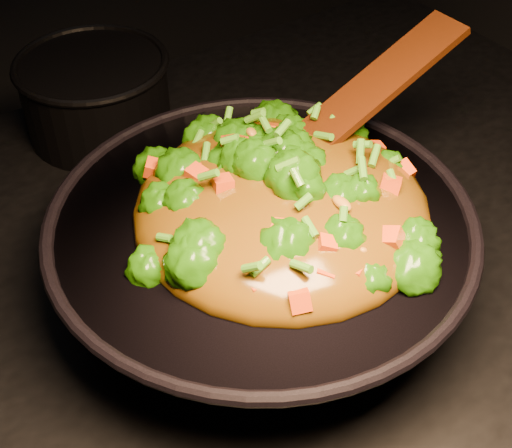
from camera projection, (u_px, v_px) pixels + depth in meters
stovetop at (278, 405)px, 1.26m from camera, size 1.20×0.90×0.90m
wok at (261, 260)px, 0.80m from camera, size 0.48×0.48×0.13m
stir_fry at (283, 174)px, 0.73m from camera, size 0.37×0.37×0.11m
spatula at (338, 118)px, 0.80m from camera, size 0.34×0.06×0.14m
back_pot at (96, 96)px, 1.06m from camera, size 0.26×0.26×0.12m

